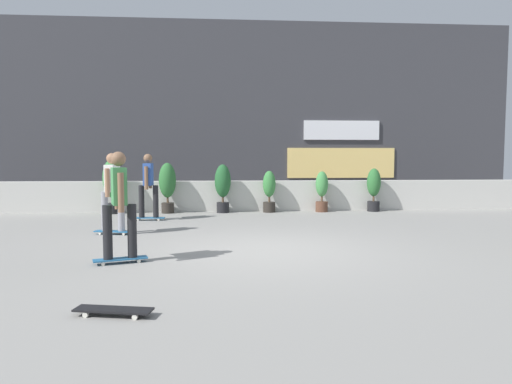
# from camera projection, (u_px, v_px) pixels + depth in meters

# --- Properties ---
(ground_plane) EXTENTS (48.00, 48.00, 0.00)m
(ground_plane) POSITION_uv_depth(u_px,v_px,m) (262.00, 250.00, 8.13)
(ground_plane) COLOR gray
(planter_wall) EXTENTS (18.00, 0.40, 0.90)m
(planter_wall) POSITION_uv_depth(u_px,v_px,m) (245.00, 196.00, 14.06)
(planter_wall) COLOR beige
(planter_wall) RESTS_ON ground
(building_backdrop) EXTENTS (20.00, 2.08, 6.50)m
(building_backdrop) POSITION_uv_depth(u_px,v_px,m) (240.00, 114.00, 17.83)
(building_backdrop) COLOR #38383D
(building_backdrop) RESTS_ON ground
(potted_plant_0) EXTENTS (0.55, 0.55, 1.57)m
(potted_plant_0) POSITION_uv_depth(u_px,v_px,m) (112.00, 182.00, 13.30)
(potted_plant_0) COLOR black
(potted_plant_0) RESTS_ON ground
(potted_plant_1) EXTENTS (0.49, 0.49, 1.45)m
(potted_plant_1) POSITION_uv_depth(u_px,v_px,m) (167.00, 184.00, 13.42)
(potted_plant_1) COLOR #2D2823
(potted_plant_1) RESTS_ON ground
(potted_plant_2) EXTENTS (0.47, 0.47, 1.40)m
(potted_plant_2) POSITION_uv_depth(u_px,v_px,m) (223.00, 185.00, 13.54)
(potted_plant_2) COLOR black
(potted_plant_2) RESTS_ON ground
(potted_plant_3) EXTENTS (0.37, 0.37, 1.21)m
(potted_plant_3) POSITION_uv_depth(u_px,v_px,m) (269.00, 190.00, 13.65)
(potted_plant_3) COLOR #2D2823
(potted_plant_3) RESTS_ON ground
(potted_plant_4) EXTENTS (0.37, 0.37, 1.20)m
(potted_plant_4) POSITION_uv_depth(u_px,v_px,m) (322.00, 190.00, 13.76)
(potted_plant_4) COLOR brown
(potted_plant_4) RESTS_ON ground
(potted_plant_5) EXTENTS (0.41, 0.41, 1.28)m
(potted_plant_5) POSITION_uv_depth(u_px,v_px,m) (374.00, 188.00, 13.87)
(potted_plant_5) COLOR black
(potted_plant_5) RESTS_ON ground
(skater_mid_plaza) EXTENTS (0.81, 0.56, 1.70)m
(skater_mid_plaza) POSITION_uv_depth(u_px,v_px,m) (148.00, 184.00, 11.85)
(skater_mid_plaza) COLOR #266699
(skater_mid_plaza) RESTS_ON ground
(skater_far_right) EXTENTS (0.82, 0.54, 1.70)m
(skater_far_right) POSITION_uv_depth(u_px,v_px,m) (119.00, 202.00, 7.03)
(skater_far_right) COLOR #266699
(skater_far_right) RESTS_ON ground
(skater_foreground) EXTENTS (0.82, 0.55, 1.70)m
(skater_foreground) POSITION_uv_depth(u_px,v_px,m) (113.00, 190.00, 9.68)
(skater_foreground) COLOR #266699
(skater_foreground) RESTS_ON ground
(skateboard_near_camera) EXTENTS (0.82, 0.36, 0.08)m
(skateboard_near_camera) POSITION_uv_depth(u_px,v_px,m) (113.00, 310.00, 4.74)
(skateboard_near_camera) COLOR black
(skateboard_near_camera) RESTS_ON ground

